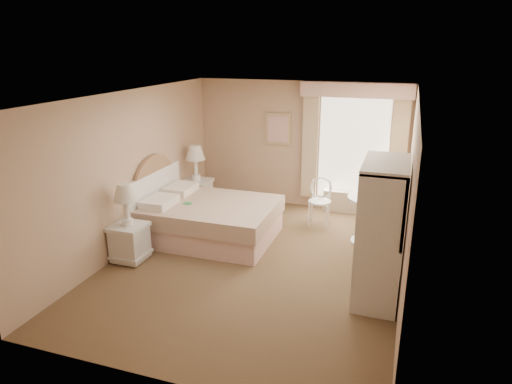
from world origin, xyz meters
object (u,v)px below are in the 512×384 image
(nightstand_near, at_px, (129,233))
(round_table, at_px, (370,213))
(cafe_chair, at_px, (320,197))
(armoire, at_px, (380,243))
(bed, at_px, (205,218))
(nightstand_far, at_px, (197,186))

(nightstand_near, height_order, round_table, nightstand_near)
(nightstand_near, relative_size, cafe_chair, 1.41)
(nightstand_near, relative_size, armoire, 0.66)
(round_table, relative_size, cafe_chair, 0.93)
(nightstand_near, height_order, armoire, armoire)
(nightstand_near, bearing_deg, cafe_chair, 44.95)
(cafe_chair, bearing_deg, round_table, -36.08)
(cafe_chair, bearing_deg, bed, -146.15)
(bed, bearing_deg, armoire, -19.52)
(cafe_chair, relative_size, armoire, 0.47)
(round_table, distance_m, armoire, 1.72)
(nightstand_near, relative_size, round_table, 1.51)
(nightstand_far, distance_m, armoire, 4.29)
(round_table, height_order, cafe_chair, cafe_chair)
(round_table, bearing_deg, bed, -166.36)
(nightstand_near, height_order, nightstand_far, nightstand_far)
(bed, distance_m, armoire, 3.14)
(bed, bearing_deg, round_table, 13.64)
(armoire, bearing_deg, bed, 160.48)
(bed, xyz_separation_m, nightstand_near, (-0.72, -1.17, 0.10))
(round_table, xyz_separation_m, armoire, (0.27, -1.69, 0.22))
(nightstand_near, xyz_separation_m, armoire, (3.65, 0.13, 0.30))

